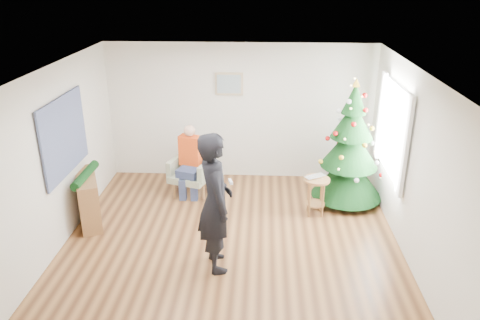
# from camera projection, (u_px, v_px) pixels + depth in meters

# --- Properties ---
(floor) EXTENTS (5.00, 5.00, 0.00)m
(floor) POSITION_uv_depth(u_px,v_px,m) (231.00, 243.00, 7.03)
(floor) COLOR brown
(floor) RESTS_ON ground
(ceiling) EXTENTS (5.00, 5.00, 0.00)m
(ceiling) POSITION_uv_depth(u_px,v_px,m) (230.00, 70.00, 6.05)
(ceiling) COLOR white
(ceiling) RESTS_ON wall_back
(wall_back) EXTENTS (5.00, 0.00, 5.00)m
(wall_back) POSITION_uv_depth(u_px,v_px,m) (240.00, 112.00, 8.85)
(wall_back) COLOR silver
(wall_back) RESTS_ON floor
(wall_front) EXTENTS (5.00, 0.00, 5.00)m
(wall_front) POSITION_uv_depth(u_px,v_px,m) (211.00, 269.00, 4.23)
(wall_front) COLOR silver
(wall_front) RESTS_ON floor
(wall_left) EXTENTS (0.00, 5.00, 5.00)m
(wall_left) POSITION_uv_depth(u_px,v_px,m) (56.00, 159.00, 6.66)
(wall_left) COLOR silver
(wall_left) RESTS_ON floor
(wall_right) EXTENTS (0.00, 5.00, 5.00)m
(wall_right) POSITION_uv_depth(u_px,v_px,m) (412.00, 166.00, 6.42)
(wall_right) COLOR silver
(wall_right) RESTS_ON floor
(window_panel) EXTENTS (0.04, 1.30, 1.40)m
(window_panel) POSITION_uv_depth(u_px,v_px,m) (393.00, 130.00, 7.27)
(window_panel) COLOR white
(window_panel) RESTS_ON wall_right
(curtains) EXTENTS (0.05, 1.75, 1.50)m
(curtains) POSITION_uv_depth(u_px,v_px,m) (391.00, 129.00, 7.27)
(curtains) COLOR white
(curtains) RESTS_ON wall_right
(christmas_tree) EXTENTS (1.21, 1.21, 2.19)m
(christmas_tree) POSITION_uv_depth(u_px,v_px,m) (350.00, 149.00, 7.92)
(christmas_tree) COLOR #3F2816
(christmas_tree) RESTS_ON floor
(stool) EXTENTS (0.43, 0.43, 0.65)m
(stool) POSITION_uv_depth(u_px,v_px,m) (316.00, 196.00, 7.74)
(stool) COLOR brown
(stool) RESTS_ON floor
(laptop) EXTENTS (0.42, 0.38, 0.03)m
(laptop) POSITION_uv_depth(u_px,v_px,m) (317.00, 178.00, 7.61)
(laptop) COLOR silver
(laptop) RESTS_ON stool
(armchair) EXTENTS (0.83, 0.80, 0.97)m
(armchair) POSITION_uv_depth(u_px,v_px,m) (192.00, 174.00, 8.50)
(armchair) COLOR #939D7F
(armchair) RESTS_ON floor
(seated_person) EXTENTS (0.47, 0.62, 1.27)m
(seated_person) POSITION_uv_depth(u_px,v_px,m) (190.00, 160.00, 8.35)
(seated_person) COLOR navy
(seated_person) RESTS_ON armchair
(standing_man) EXTENTS (0.65, 0.81, 1.94)m
(standing_man) POSITION_uv_depth(u_px,v_px,m) (215.00, 203.00, 6.13)
(standing_man) COLOR black
(standing_man) RESTS_ON floor
(game_controller) EXTENTS (0.07, 0.13, 0.04)m
(game_controller) POSITION_uv_depth(u_px,v_px,m) (231.00, 182.00, 5.97)
(game_controller) COLOR white
(game_controller) RESTS_ON standing_man
(console) EXTENTS (0.67, 1.04, 0.80)m
(console) POSITION_uv_depth(u_px,v_px,m) (88.00, 199.00, 7.48)
(console) COLOR brown
(console) RESTS_ON floor
(garland) EXTENTS (0.14, 0.90, 0.14)m
(garland) POSITION_uv_depth(u_px,v_px,m) (85.00, 175.00, 7.33)
(garland) COLOR black
(garland) RESTS_ON console
(tapestry) EXTENTS (0.03, 1.50, 1.15)m
(tapestry) POSITION_uv_depth(u_px,v_px,m) (64.00, 136.00, 6.84)
(tapestry) COLOR black
(tapestry) RESTS_ON wall_left
(framed_picture) EXTENTS (0.52, 0.05, 0.42)m
(framed_picture) POSITION_uv_depth(u_px,v_px,m) (229.00, 84.00, 8.62)
(framed_picture) COLOR tan
(framed_picture) RESTS_ON wall_back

